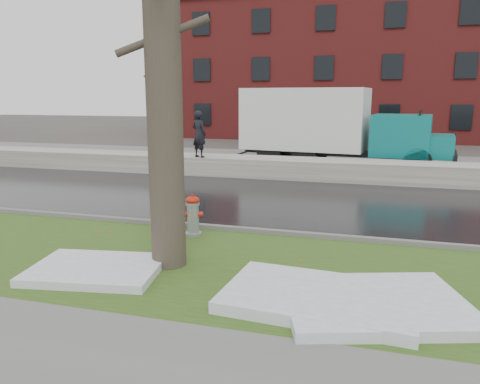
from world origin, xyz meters
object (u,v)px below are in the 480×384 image
(tree, at_px, (162,41))
(box_truck, at_px, (329,126))
(worker, at_px, (199,134))
(fire_hydrant, at_px, (193,214))

(tree, xyz_separation_m, box_truck, (1.54, 13.55, -2.16))
(worker, bearing_deg, tree, 131.63)
(tree, height_order, box_truck, tree)
(fire_hydrant, height_order, box_truck, box_truck)
(fire_hydrant, bearing_deg, worker, 91.48)
(box_truck, bearing_deg, tree, -89.68)
(worker, bearing_deg, fire_hydrant, 133.82)
(tree, distance_m, box_truck, 13.81)
(fire_hydrant, relative_size, tree, 0.12)
(fire_hydrant, xyz_separation_m, box_truck, (1.80, 11.71, 1.29))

